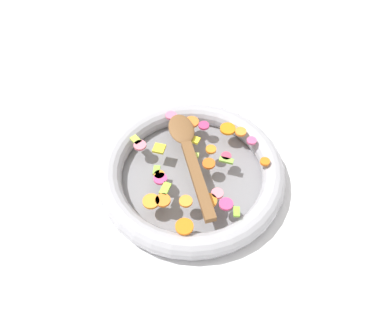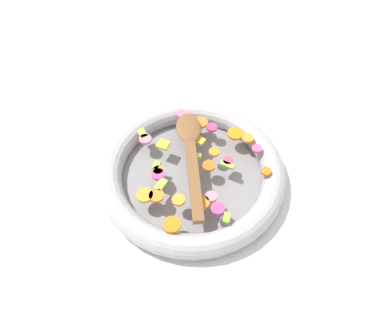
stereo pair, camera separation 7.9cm
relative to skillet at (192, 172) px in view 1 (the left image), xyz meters
name	(u,v)px [view 1 (the left image)]	position (x,y,z in m)	size (l,w,h in m)	color
ground_plane	(192,178)	(0.00, 0.00, -0.02)	(4.00, 4.00, 0.00)	silver
skillet	(192,172)	(0.00, 0.00, 0.00)	(0.40, 0.40, 0.05)	slate
chopped_vegetables	(193,164)	(0.00, 0.00, 0.03)	(0.33, 0.31, 0.01)	orange
wooden_spoon	(189,151)	(-0.03, -0.01, 0.04)	(0.28, 0.11, 0.01)	brown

